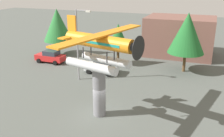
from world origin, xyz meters
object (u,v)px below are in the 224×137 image
car_mid_silver (102,66)px  tree_west (57,25)px  floatplane_monument (100,48)px  storefront_building (179,36)px  streetlight_primary (79,40)px  tree_east (118,36)px  tree_center_back (187,33)px  car_near_red (51,56)px  display_pedestal (99,92)px

car_mid_silver → tree_west: 11.85m
floatplane_monument → storefront_building: (3.66, 22.03, -3.14)m
tree_west → streetlight_primary: bearing=-45.8°
storefront_building → floatplane_monument: bearing=-99.4°
tree_east → car_mid_silver: bearing=-99.0°
floatplane_monument → streetlight_primary: floatplane_monument is taller
tree_west → tree_center_back: tree_center_back is taller
car_near_red → storefront_building: (16.37, 10.80, 2.06)m
car_mid_silver → tree_west: (-9.76, 5.56, 3.77)m
display_pedestal → tree_center_back: bearing=68.7°
car_mid_silver → storefront_building: 14.66m
floatplane_monument → tree_west: size_ratio=1.46×
streetlight_primary → storefront_building: bearing=58.5°
car_near_red → tree_center_back: (18.13, 3.03, 4.10)m
tree_east → storefront_building: bearing=48.5°
display_pedestal → floatplane_monument: (0.13, -0.03, 3.88)m
display_pedestal → tree_center_back: (5.54, 14.23, 2.77)m
car_near_red → streetlight_primary: streetlight_primary is taller
streetlight_primary → tree_east: 7.44m
tree_west → tree_center_back: (19.32, -1.09, 0.33)m
storefront_building → tree_west: (-17.57, -6.68, 1.70)m
floatplane_monument → streetlight_primary: (-5.65, 6.86, -1.36)m
storefront_building → tree_center_back: size_ratio=1.35×
floatplane_monument → car_mid_silver: floatplane_monument is taller
streetlight_primary → tree_east: bearing=73.0°
tree_east → car_near_red: bearing=-163.6°
tree_west → floatplane_monument: bearing=-47.8°
display_pedestal → car_mid_silver: bearing=112.4°
tree_center_back → streetlight_primary: bearing=-146.2°
car_mid_silver → storefront_building: bearing=-122.5°
tree_west → car_near_red: bearing=-73.9°
car_near_red → storefront_building: size_ratio=0.42×
tree_center_back → car_near_red: bearing=-170.5°
car_near_red → tree_east: size_ratio=0.74×
display_pedestal → tree_west: bearing=132.0°
floatplane_monument → car_near_red: floatplane_monument is taller
floatplane_monument → tree_east: (-3.49, 13.94, -2.10)m
display_pedestal → storefront_building: bearing=80.2°
car_mid_silver → streetlight_primary: (-1.50, -2.93, 3.84)m
streetlight_primary → storefront_building: (9.31, 15.17, -1.78)m
tree_east → tree_center_back: tree_center_back is taller
floatplane_monument → tree_west: (-13.91, 15.35, -1.44)m
floatplane_monument → tree_west: floatplane_monument is taller
display_pedestal → car_near_red: display_pedestal is taller
storefront_building → tree_center_back: (1.76, -7.77, 2.04)m
car_near_red → tree_east: 10.11m
car_near_red → car_mid_silver: 8.69m
car_mid_silver → streetlight_primary: size_ratio=0.51×
car_mid_silver → tree_east: (0.66, 4.15, 3.11)m
tree_west → tree_east: 10.53m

